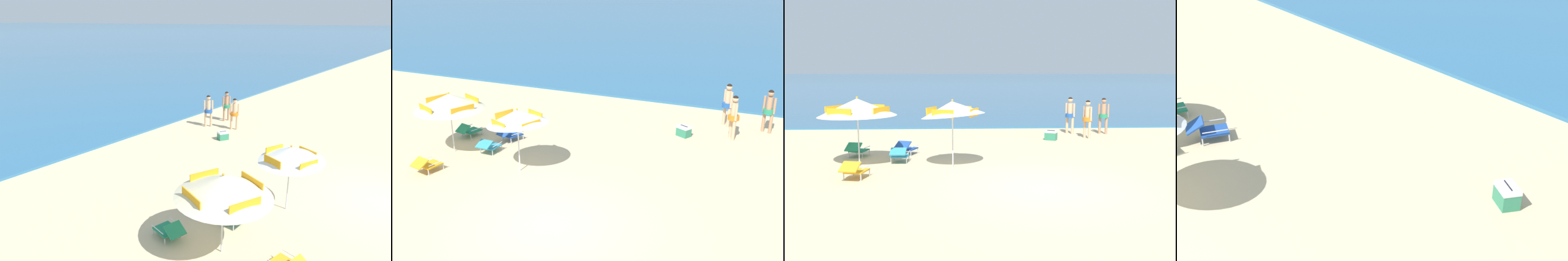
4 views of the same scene
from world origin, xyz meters
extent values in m
cylinder|color=silver|center=(-5.81, 4.67, 0.09)|extent=(0.03, 0.03, 0.18)
cylinder|color=silver|center=(-5.34, 4.57, 0.09)|extent=(0.03, 0.03, 0.18)
cube|color=#1E4799|center=(-3.98, 4.59, 0.20)|extent=(0.69, 0.74, 0.04)
cube|color=#1E4799|center=(-4.11, 4.22, 0.41)|extent=(0.60, 0.53, 0.22)
cylinder|color=silver|center=(-4.11, 4.94, 0.09)|extent=(0.03, 0.03, 0.18)
cylinder|color=silver|center=(-3.65, 4.77, 0.09)|extent=(0.03, 0.03, 0.18)
cylinder|color=silver|center=(-4.30, 4.40, 0.09)|extent=(0.03, 0.03, 0.18)
cylinder|color=silver|center=(-3.84, 4.24, 0.09)|extent=(0.03, 0.03, 0.18)
cylinder|color=silver|center=(-4.24, 4.68, 0.32)|extent=(0.20, 0.52, 0.02)
cylinder|color=silver|center=(-3.71, 4.49, 0.32)|extent=(0.20, 0.52, 0.02)
cube|color=#2D7F5B|center=(1.77, 7.49, 0.16)|extent=(0.58, 0.53, 0.32)
cube|color=white|center=(1.77, 7.49, 0.36)|extent=(0.60, 0.54, 0.08)
cylinder|color=black|center=(1.77, 7.49, 0.42)|extent=(0.31, 0.18, 0.02)
camera|label=1|loc=(-11.28, -1.12, 5.54)|focal=31.13mm
camera|label=2|loc=(5.09, -9.25, 6.52)|focal=43.26mm
camera|label=3|loc=(-2.08, -10.05, 2.89)|focal=38.25mm
camera|label=4|loc=(6.87, 0.03, 6.07)|focal=52.99mm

